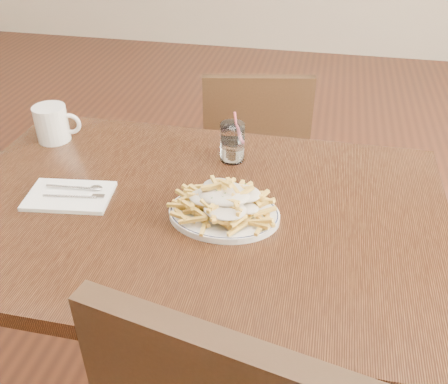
% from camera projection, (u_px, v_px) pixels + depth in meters
% --- Properties ---
extents(table, '(1.20, 0.80, 0.75)m').
position_uv_depth(table, '(194.00, 232.00, 1.24)').
color(table, black).
rests_on(table, ground).
extents(chair_far, '(0.45, 0.45, 0.83)m').
position_uv_depth(chair_far, '(254.00, 155.00, 1.96)').
color(chair_far, black).
rests_on(chair_far, ground).
extents(fries_plate, '(0.31, 0.29, 0.02)m').
position_uv_depth(fries_plate, '(224.00, 214.00, 1.15)').
color(fries_plate, white).
rests_on(fries_plate, table).
extents(loaded_fries, '(0.28, 0.25, 0.07)m').
position_uv_depth(loaded_fries, '(224.00, 198.00, 1.13)').
color(loaded_fries, gold).
rests_on(loaded_fries, fries_plate).
extents(napkin, '(0.22, 0.16, 0.01)m').
position_uv_depth(napkin, '(69.00, 196.00, 1.22)').
color(napkin, white).
rests_on(napkin, table).
extents(cutlery, '(0.17, 0.08, 0.01)m').
position_uv_depth(cutlery, '(70.00, 192.00, 1.22)').
color(cutlery, silver).
rests_on(cutlery, napkin).
extents(water_glass, '(0.07, 0.07, 0.15)m').
position_uv_depth(water_glass, '(232.00, 144.00, 1.35)').
color(water_glass, white).
rests_on(water_glass, table).
extents(coffee_mug, '(0.13, 0.09, 0.10)m').
position_uv_depth(coffee_mug, '(53.00, 124.00, 1.44)').
color(coffee_mug, white).
rests_on(coffee_mug, table).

